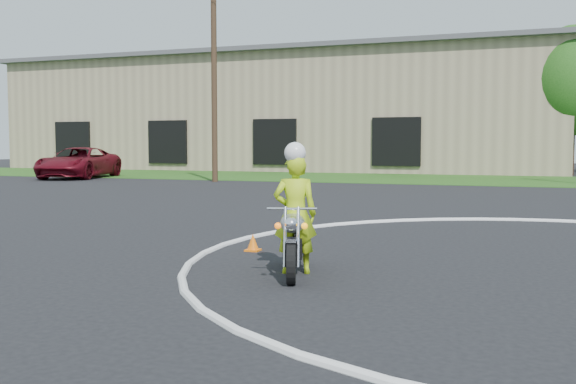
% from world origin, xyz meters
% --- Properties ---
extents(grass_strip, '(120.00, 10.00, 0.02)m').
position_xyz_m(grass_strip, '(0.00, 27.00, 0.01)').
color(grass_strip, '#1E4714').
rests_on(grass_strip, ground).
extents(primary_motorcycle, '(0.81, 1.88, 1.02)m').
position_xyz_m(primary_motorcycle, '(-3.95, 1.01, 0.49)').
color(primary_motorcycle, black).
rests_on(primary_motorcycle, ground).
extents(rider_primary_grp, '(0.72, 0.58, 1.89)m').
position_xyz_m(rider_primary_grp, '(-3.97, 1.14, 0.91)').
color(rider_primary_grp, '#B0D616').
rests_on(rider_primary_grp, ground).
extents(pickup_grp, '(4.04, 6.51, 1.68)m').
position_xyz_m(pickup_grp, '(-23.52, 21.59, 0.84)').
color(pickup_grp, '#5B0A15').
rests_on(pickup_grp, ground).
extents(warehouse, '(41.00, 17.00, 8.30)m').
position_xyz_m(warehouse, '(-18.00, 39.99, 4.16)').
color(warehouse, tan).
rests_on(warehouse, ground).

